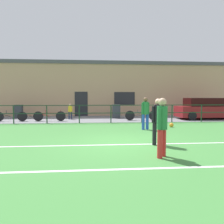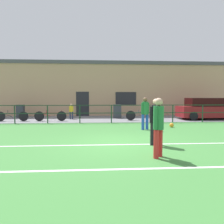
{
  "view_description": "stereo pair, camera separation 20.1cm",
  "coord_description": "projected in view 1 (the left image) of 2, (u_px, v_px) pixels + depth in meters",
  "views": [
    {
      "loc": [
        -1.07,
        -7.55,
        1.65
      ],
      "look_at": [
        -0.08,
        4.27,
        0.82
      ],
      "focal_mm": 34.37,
      "sensor_mm": 36.0,
      "label": 1
    },
    {
      "loc": [
        -0.87,
        -7.57,
        1.65
      ],
      "look_at": [
        -0.08,
        4.27,
        0.82
      ],
      "focal_mm": 34.37,
      "sensor_mm": 36.0,
      "label": 2
    }
  ],
  "objects": [
    {
      "name": "soccer_ball_match",
      "position": [
        171.0,
        125.0,
        11.75
      ],
      "size": [
        0.23,
        0.23,
        0.23
      ],
      "primitive_type": "sphere",
      "color": "orange",
      "rests_on": "ground"
    },
    {
      "name": "field_line_hash",
      "position": [
        141.0,
        169.0,
        4.93
      ],
      "size": [
        36.0,
        0.11,
        0.0
      ],
      "primitive_type": "cube",
      "color": "white",
      "rests_on": "ground"
    },
    {
      "name": "pavement_strip",
      "position": [
        108.0,
        119.0,
        16.16
      ],
      "size": [
        48.0,
        5.0,
        0.02
      ],
      "primitive_type": "cube",
      "color": "slate",
      "rests_on": "ground"
    },
    {
      "name": "ground",
      "position": [
        124.0,
        143.0,
        7.71
      ],
      "size": [
        60.0,
        44.0,
        0.04
      ],
      "primitive_type": "cube",
      "color": "#42843D"
    },
    {
      "name": "field_line_touchline",
      "position": [
        125.0,
        144.0,
        7.44
      ],
      "size": [
        36.0,
        0.11,
        0.0
      ],
      "primitive_type": "cube",
      "color": "white",
      "rests_on": "ground"
    },
    {
      "name": "trash_bin_1",
      "position": [
        19.0,
        111.0,
        16.73
      ],
      "size": [
        0.57,
        0.49,
        1.02
      ],
      "color": "#33383D",
      "rests_on": "pavement_strip"
    },
    {
      "name": "perimeter_fence",
      "position": [
        111.0,
        111.0,
        13.62
      ],
      "size": [
        36.07,
        0.07,
        1.15
      ],
      "color": "#193823",
      "rests_on": "ground"
    },
    {
      "name": "player_striker",
      "position": [
        162.0,
        124.0,
        5.82
      ],
      "size": [
        0.33,
        0.36,
        1.63
      ],
      "rotation": [
        0.0,
        0.0,
        0.86
      ],
      "color": "red",
      "rests_on": "ground"
    },
    {
      "name": "bicycle_parked_1",
      "position": [
        142.0,
        115.0,
        15.03
      ],
      "size": [
        2.36,
        0.04,
        0.77
      ],
      "color": "black",
      "rests_on": "pavement_strip"
    },
    {
      "name": "parked_car_red",
      "position": [
        206.0,
        109.0,
        15.91
      ],
      "size": [
        4.35,
        1.82,
        1.56
      ],
      "color": "maroon",
      "rests_on": "pavement_strip"
    },
    {
      "name": "trash_bin_0",
      "position": [
        116.0,
        111.0,
        16.62
      ],
      "size": [
        0.62,
        0.53,
        1.05
      ],
      "color": "#33383D",
      "rests_on": "pavement_strip"
    },
    {
      "name": "clubhouse_facade",
      "position": [
        106.0,
        89.0,
        19.67
      ],
      "size": [
        28.0,
        2.56,
        4.77
      ],
      "color": "tan",
      "rests_on": "ground"
    },
    {
      "name": "spectator_child",
      "position": [
        70.0,
        110.0,
        15.74
      ],
      "size": [
        0.3,
        0.2,
        1.13
      ],
      "rotation": [
        0.0,
        0.0,
        3.44
      ],
      "color": "#232D4C",
      "rests_on": "pavement_strip"
    },
    {
      "name": "player_winger",
      "position": [
        145.0,
        111.0,
        10.82
      ],
      "size": [
        0.43,
        0.29,
        1.64
      ],
      "rotation": [
        0.0,
        0.0,
        3.47
      ],
      "color": "blue",
      "rests_on": "ground"
    },
    {
      "name": "bicycle_parked_0",
      "position": [
        49.0,
        116.0,
        14.5
      ],
      "size": [
        2.15,
        0.04,
        0.75
      ],
      "color": "black",
      "rests_on": "pavement_strip"
    },
    {
      "name": "player_goalkeeper",
      "position": [
        158.0,
        119.0,
        7.33
      ],
      "size": [
        0.44,
        0.28,
        1.6
      ],
      "rotation": [
        0.0,
        0.0,
        3.23
      ],
      "color": "black",
      "rests_on": "ground"
    },
    {
      "name": "bicycle_parked_2",
      "position": [
        11.0,
        116.0,
        14.29
      ],
      "size": [
        2.17,
        0.04,
        0.75
      ],
      "color": "black",
      "rests_on": "pavement_strip"
    }
  ]
}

